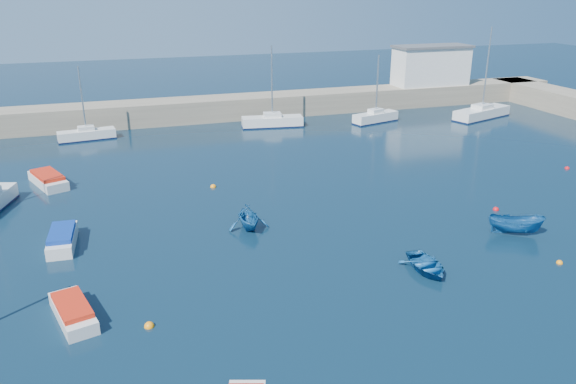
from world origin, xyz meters
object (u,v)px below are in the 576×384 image
object	(u,v)px
sailboat_5	(87,134)
sailboat_7	(375,117)
sailboat_8	(482,113)
motorboat_0	(73,311)
harbor_office	(431,66)
motorboat_2	(48,179)
sailboat_6	(272,121)
motorboat_1	(62,238)
dinghy_left	(248,217)
dinghy_right	(516,225)
dinghy_center	(426,265)

from	to	relation	value
sailboat_5	sailboat_7	distance (m)	32.89
sailboat_8	motorboat_0	bearing A→B (deg)	105.03
harbor_office	motorboat_2	size ratio (longest dim) A/B	1.88
sailboat_5	motorboat_2	distance (m)	14.41
sailboat_6	motorboat_1	bearing A→B (deg)	148.20
sailboat_7	sailboat_8	world-z (taller)	sailboat_8
harbor_office	dinghy_left	size ratio (longest dim) A/B	3.16
sailboat_7	sailboat_5	bearing A→B (deg)	69.97
motorboat_2	dinghy_right	distance (m)	36.16
dinghy_center	sailboat_7	bearing A→B (deg)	69.95
sailboat_8	motorboat_1	world-z (taller)	sailboat_8
motorboat_0	motorboat_2	size ratio (longest dim) A/B	0.82
sailboat_6	motorboat_2	bearing A→B (deg)	128.02
motorboat_1	motorboat_2	xyz separation A→B (m)	(-1.64, 12.61, -0.01)
sailboat_5	motorboat_0	xyz separation A→B (m)	(-0.45, -35.75, -0.15)
harbor_office	motorboat_1	size ratio (longest dim) A/B	2.28
sailboat_5	sailboat_8	world-z (taller)	sailboat_8
sailboat_5	dinghy_center	size ratio (longest dim) A/B	2.25
dinghy_center	motorboat_2	bearing A→B (deg)	135.73
motorboat_1	motorboat_2	bearing A→B (deg)	100.85
sailboat_8	dinghy_right	size ratio (longest dim) A/B	3.06
harbor_office	sailboat_5	bearing A→B (deg)	-173.01
sailboat_5	motorboat_2	bearing A→B (deg)	160.83
motorboat_0	motorboat_1	distance (m)	9.08
harbor_office	motorboat_0	bearing A→B (deg)	-137.64
sailboat_6	motorboat_0	world-z (taller)	sailboat_6
dinghy_center	sailboat_8	bearing A→B (deg)	51.78
sailboat_6	sailboat_7	distance (m)	12.50
sailboat_8	dinghy_center	world-z (taller)	sailboat_8
motorboat_0	sailboat_7	bearing A→B (deg)	30.08
sailboat_5	dinghy_center	distance (m)	41.38
sailboat_7	dinghy_center	bearing A→B (deg)	141.92
motorboat_0	dinghy_center	world-z (taller)	motorboat_0
harbor_office	sailboat_5	world-z (taller)	sailboat_5
dinghy_left	harbor_office	bearing A→B (deg)	44.86
motorboat_2	dinghy_left	xyz separation A→B (m)	(13.48, -13.67, 0.35)
sailboat_5	dinghy_left	size ratio (longest dim) A/B	2.45
harbor_office	motorboat_0	xyz separation A→B (m)	(-45.23, -41.24, -4.67)
sailboat_6	dinghy_right	world-z (taller)	sailboat_6
sailboat_7	dinghy_center	world-z (taller)	sailboat_7
sailboat_7	motorboat_1	size ratio (longest dim) A/B	1.81
motorboat_2	dinghy_right	world-z (taller)	dinghy_right
sailboat_7	motorboat_0	distance (m)	47.16
motorboat_1	dinghy_right	world-z (taller)	dinghy_right
motorboat_1	motorboat_2	world-z (taller)	motorboat_1
harbor_office	motorboat_1	distance (m)	56.41
harbor_office	sailboat_5	distance (m)	45.34
motorboat_2	motorboat_1	bearing A→B (deg)	-104.01
sailboat_6	sailboat_8	xyz separation A→B (m)	(25.84, -3.87, 0.03)
motorboat_2	harbor_office	bearing A→B (deg)	0.89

